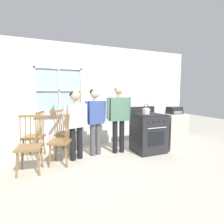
% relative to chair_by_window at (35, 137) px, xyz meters
% --- Properties ---
extents(ground_plane, '(16.00, 16.00, 0.00)m').
position_rel_chair_by_window_xyz_m(ground_plane, '(1.34, -0.86, -0.46)').
color(ground_plane, '#B2AD9E').
extents(wall_back, '(6.40, 0.16, 2.70)m').
position_rel_chair_by_window_xyz_m(wall_back, '(1.38, 0.54, 0.88)').
color(wall_back, white).
rests_on(wall_back, ground_plane).
extents(chair_by_window, '(0.52, 0.54, 1.03)m').
position_rel_chair_by_window_xyz_m(chair_by_window, '(0.00, 0.00, 0.00)').
color(chair_by_window, olive).
rests_on(chair_by_window, ground_plane).
extents(chair_near_wall, '(0.48, 0.47, 1.03)m').
position_rel_chair_by_window_xyz_m(chair_near_wall, '(-0.06, -0.76, 0.00)').
color(chair_near_wall, olive).
rests_on(chair_near_wall, ground_plane).
extents(chair_center_cluster, '(0.53, 0.54, 1.03)m').
position_rel_chair_by_window_xyz_m(chair_center_cluster, '(0.51, -0.59, 0.00)').
color(chair_center_cluster, olive).
rests_on(chair_center_cluster, ground_plane).
extents(chair_near_stove, '(0.57, 0.57, 1.03)m').
position_rel_chair_by_window_xyz_m(chair_near_stove, '(0.66, 0.06, 0.00)').
color(chair_near_stove, olive).
rests_on(chair_near_stove, ground_plane).
extents(person_elderly_left, '(0.59, 0.34, 1.48)m').
position_rel_chair_by_window_xyz_m(person_elderly_left, '(0.83, -0.46, 0.44)').
color(person_elderly_left, black).
rests_on(person_elderly_left, ground_plane).
extents(person_teen_center, '(0.53, 0.28, 1.53)m').
position_rel_chair_by_window_xyz_m(person_teen_center, '(1.29, -0.36, 0.47)').
color(person_teen_center, '#4C4C51').
rests_on(person_teen_center, ground_plane).
extents(person_adult_right, '(0.60, 0.24, 1.58)m').
position_rel_chair_by_window_xyz_m(person_adult_right, '(1.85, -0.41, 0.49)').
color(person_adult_right, black).
rests_on(person_adult_right, ground_plane).
extents(stove, '(0.70, 0.68, 1.08)m').
position_rel_chair_by_window_xyz_m(stove, '(2.55, -0.61, 0.01)').
color(stove, '#232326').
rests_on(stove, ground_plane).
extents(kettle, '(0.21, 0.17, 0.25)m').
position_rel_chair_by_window_xyz_m(kettle, '(2.39, -0.74, 0.56)').
color(kettle, '#B7B7BC').
rests_on(kettle, stove).
extents(potted_plant, '(0.16, 0.16, 0.26)m').
position_rel_chair_by_window_xyz_m(potted_plant, '(0.43, 0.45, 0.51)').
color(potted_plant, '#935B3D').
rests_on(potted_plant, wall_back).
extents(side_counter, '(0.55, 0.50, 0.90)m').
position_rel_chair_by_window_xyz_m(side_counter, '(3.29, -0.63, -0.01)').
color(side_counter, beige).
rests_on(side_counter, ground_plane).
extents(stereo, '(0.34, 0.29, 0.18)m').
position_rel_chair_by_window_xyz_m(stereo, '(3.29, -0.65, 0.52)').
color(stereo, '#232326').
rests_on(stereo, side_counter).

